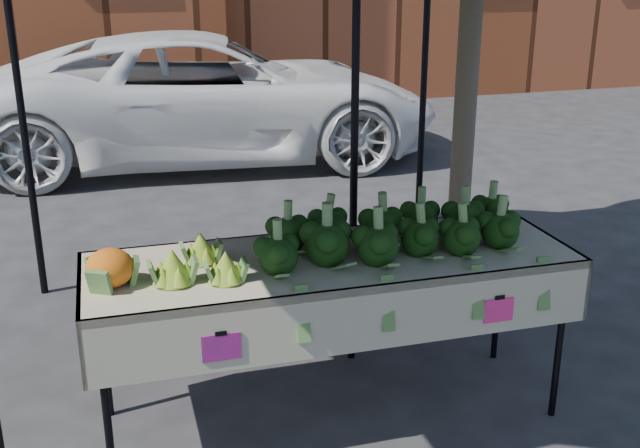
{
  "coord_description": "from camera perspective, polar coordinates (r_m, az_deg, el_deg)",
  "views": [
    {
      "loc": [
        -1.04,
        -3.34,
        2.3
      ],
      "look_at": [
        0.04,
        0.19,
        1.0
      ],
      "focal_mm": 43.25,
      "sensor_mm": 36.0,
      "label": 1
    }
  ],
  "objects": [
    {
      "name": "ground",
      "position": [
        4.19,
        0.33,
        -13.94
      ],
      "size": [
        90.0,
        90.0,
        0.0
      ],
      "primitive_type": "plane",
      "color": "#272729"
    },
    {
      "name": "table",
      "position": [
        3.96,
        0.85,
        -8.45
      ],
      "size": [
        2.41,
        0.84,
        0.9
      ],
      "color": "#BAB296",
      "rests_on": "ground"
    },
    {
      "name": "romanesco_cluster",
      "position": [
        3.59,
        -9.2,
        -2.04
      ],
      "size": [
        0.44,
        0.48,
        0.21
      ],
      "primitive_type": "ellipsoid",
      "color": "#8EB82D",
      "rests_on": "table"
    },
    {
      "name": "cauliflower_pair",
      "position": [
        3.53,
        -15.3,
        -3.02
      ],
      "size": [
        0.21,
        0.21,
        0.19
      ],
      "primitive_type": "ellipsoid",
      "color": "orange",
      "rests_on": "table"
    },
    {
      "name": "canopy",
      "position": [
        4.2,
        -2.33,
        6.58
      ],
      "size": [
        3.16,
        3.16,
        2.74
      ],
      "primitive_type": null,
      "color": "black",
      "rests_on": "ground"
    },
    {
      "name": "broccoli_heap",
      "position": [
        3.85,
        5.39,
        0.16
      ],
      "size": [
        1.48,
        0.58,
        0.27
      ],
      "primitive_type": "ellipsoid",
      "color": "black",
      "rests_on": "table"
    }
  ]
}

